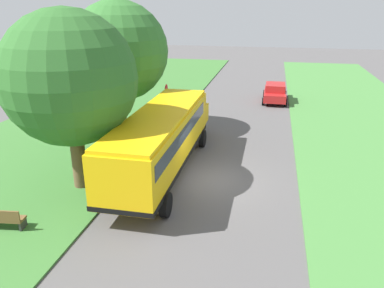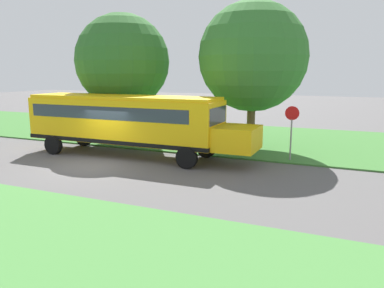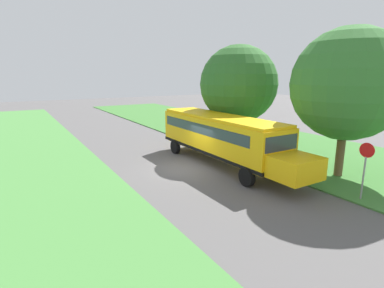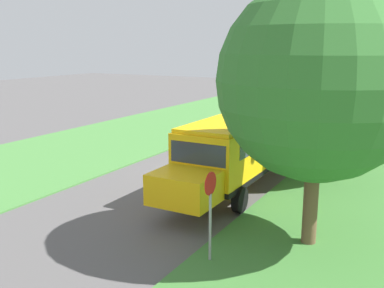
{
  "view_description": "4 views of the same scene",
  "coord_description": "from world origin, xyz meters",
  "px_view_note": "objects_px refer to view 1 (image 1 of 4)",
  "views": [
    {
      "loc": [
        2.42,
        -15.97,
        7.91
      ],
      "look_at": [
        -1.16,
        0.84,
        1.45
      ],
      "focal_mm": 35.0,
      "sensor_mm": 36.0,
      "label": 1
    },
    {
      "loc": [
        13.92,
        11.15,
        4.35
      ],
      "look_at": [
        -0.36,
        4.99,
        1.36
      ],
      "focal_mm": 35.0,
      "sensor_mm": 36.0,
      "label": 2
    },
    {
      "loc": [
        8.84,
        15.46,
        5.7
      ],
      "look_at": [
        -0.18,
        0.65,
        1.67
      ],
      "focal_mm": 28.0,
      "sensor_mm": 36.0,
      "label": 3
    },
    {
      "loc": [
        -10.01,
        19.3,
        6.21
      ],
      "look_at": [
        0.14,
        0.98,
        1.59
      ],
      "focal_mm": 42.0,
      "sensor_mm": 36.0,
      "label": 4
    }
  ],
  "objects_px": {
    "school_bus": "(163,136)",
    "car_red_nearest": "(275,92)",
    "park_bench": "(2,219)",
    "oak_tree_beside_bus": "(73,81)",
    "stop_sign": "(167,99)",
    "oak_tree_roadside_mid": "(120,50)"
  },
  "relations": [
    {
      "from": "car_red_nearest",
      "to": "oak_tree_roadside_mid",
      "type": "height_order",
      "value": "oak_tree_roadside_mid"
    },
    {
      "from": "school_bus",
      "to": "oak_tree_roadside_mid",
      "type": "height_order",
      "value": "oak_tree_roadside_mid"
    },
    {
      "from": "oak_tree_roadside_mid",
      "to": "school_bus",
      "type": "bearing_deg",
      "value": -52.57
    },
    {
      "from": "oak_tree_beside_bus",
      "to": "park_bench",
      "type": "relative_size",
      "value": 4.76
    },
    {
      "from": "oak_tree_roadside_mid",
      "to": "park_bench",
      "type": "xyz_separation_m",
      "value": [
        -0.2,
        -11.67,
        -4.79
      ]
    },
    {
      "from": "oak_tree_beside_bus",
      "to": "stop_sign",
      "type": "height_order",
      "value": "oak_tree_beside_bus"
    },
    {
      "from": "park_bench",
      "to": "school_bus",
      "type": "bearing_deg",
      "value": 54.62
    },
    {
      "from": "school_bus",
      "to": "oak_tree_beside_bus",
      "type": "height_order",
      "value": "oak_tree_beside_bus"
    },
    {
      "from": "car_red_nearest",
      "to": "park_bench",
      "type": "height_order",
      "value": "car_red_nearest"
    },
    {
      "from": "school_bus",
      "to": "park_bench",
      "type": "height_order",
      "value": "school_bus"
    },
    {
      "from": "oak_tree_beside_bus",
      "to": "stop_sign",
      "type": "xyz_separation_m",
      "value": [
        0.99,
        10.41,
        -3.2
      ]
    },
    {
      "from": "school_bus",
      "to": "car_red_nearest",
      "type": "distance_m",
      "value": 16.77
    },
    {
      "from": "school_bus",
      "to": "oak_tree_roadside_mid",
      "type": "bearing_deg",
      "value": 127.43
    },
    {
      "from": "car_red_nearest",
      "to": "stop_sign",
      "type": "xyz_separation_m",
      "value": [
        -7.4,
        -7.82,
        0.86
      ]
    },
    {
      "from": "school_bus",
      "to": "oak_tree_beside_bus",
      "type": "relative_size",
      "value": 1.58
    },
    {
      "from": "oak_tree_roadside_mid",
      "to": "car_red_nearest",
      "type": "bearing_deg",
      "value": 47.46
    },
    {
      "from": "car_red_nearest",
      "to": "school_bus",
      "type": "bearing_deg",
      "value": -108.58
    },
    {
      "from": "car_red_nearest",
      "to": "oak_tree_beside_bus",
      "type": "bearing_deg",
      "value": -114.72
    },
    {
      "from": "stop_sign",
      "to": "school_bus",
      "type": "bearing_deg",
      "value": -75.58
    },
    {
      "from": "stop_sign",
      "to": "park_bench",
      "type": "xyz_separation_m",
      "value": [
        -2.33,
        -14.23,
        -1.26
      ]
    },
    {
      "from": "school_bus",
      "to": "park_bench",
      "type": "xyz_separation_m",
      "value": [
        -4.4,
        -6.19,
        -1.45
      ]
    },
    {
      "from": "car_red_nearest",
      "to": "stop_sign",
      "type": "distance_m",
      "value": 10.8
    }
  ]
}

